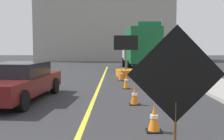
% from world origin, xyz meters
% --- Properties ---
extents(lane_center_stripe, '(0.14, 36.00, 0.01)m').
position_xyz_m(lane_center_stripe, '(0.00, 6.00, 0.00)').
color(lane_center_stripe, yellow).
rests_on(lane_center_stripe, ground).
extents(roadwork_sign, '(1.63, 0.12, 2.33)m').
position_xyz_m(roadwork_sign, '(1.82, 2.02, 1.47)').
color(roadwork_sign, '#593819').
rests_on(roadwork_sign, ground).
extents(arrow_board_trailer, '(1.60, 1.93, 2.70)m').
position_xyz_m(arrow_board_trailer, '(1.48, 15.51, 0.48)').
color(arrow_board_trailer, orange).
rests_on(arrow_board_trailer, ground).
extents(box_truck, '(2.90, 8.08, 3.46)m').
position_xyz_m(box_truck, '(2.91, 21.09, 1.86)').
color(box_truck, black).
rests_on(box_truck, ground).
extents(pickup_car, '(2.34, 5.06, 1.38)m').
position_xyz_m(pickup_car, '(-2.79, 7.42, 0.70)').
color(pickup_car, '#591414').
rests_on(pickup_car, ground).
extents(highway_guide_sign, '(2.79, 0.21, 5.00)m').
position_xyz_m(highway_guide_sign, '(5.28, 28.84, 3.42)').
color(highway_guide_sign, gray).
rests_on(highway_guide_sign, ground).
extents(far_building_block, '(18.77, 8.26, 8.55)m').
position_xyz_m(far_building_block, '(-0.71, 37.61, 4.27)').
color(far_building_block, gray).
rests_on(far_building_block, ground).
extents(traffic_cone_near_sign, '(0.36, 0.36, 0.62)m').
position_xyz_m(traffic_cone_near_sign, '(1.71, 3.75, 0.31)').
color(traffic_cone_near_sign, black).
rests_on(traffic_cone_near_sign, ground).
extents(traffic_cone_mid_lane, '(0.36, 0.36, 0.62)m').
position_xyz_m(traffic_cone_mid_lane, '(1.47, 6.71, 0.30)').
color(traffic_cone_mid_lane, black).
rests_on(traffic_cone_mid_lane, ground).
extents(traffic_cone_far_lane, '(0.36, 0.36, 0.71)m').
position_xyz_m(traffic_cone_far_lane, '(1.32, 10.24, 0.35)').
color(traffic_cone_far_lane, black).
rests_on(traffic_cone_far_lane, ground).
extents(traffic_cone_curbside, '(0.36, 0.36, 0.75)m').
position_xyz_m(traffic_cone_curbside, '(1.14, 13.23, 0.37)').
color(traffic_cone_curbside, black).
rests_on(traffic_cone_curbside, ground).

